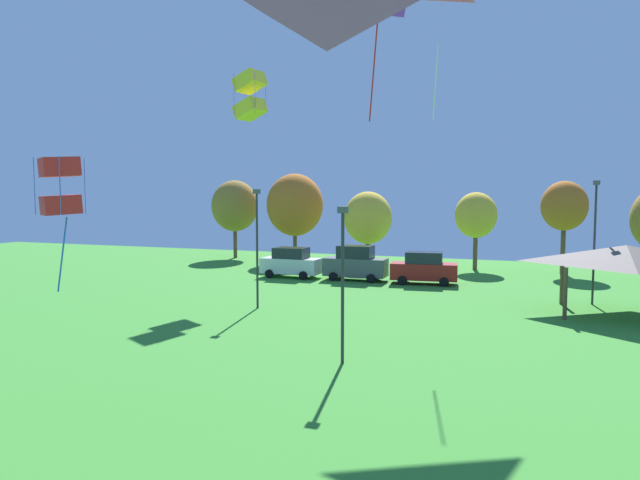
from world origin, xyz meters
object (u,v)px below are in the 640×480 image
(kite_flying_2, at_px, (446,4))
(treeline_tree_0, at_px, (235,206))
(treeline_tree_1, at_px, (295,205))
(treeline_tree_2, at_px, (368,218))
(light_post_0, at_px, (257,242))
(kite_flying_0, at_px, (60,186))
(parked_car_third_from_left, at_px, (424,268))
(park_pavilion, at_px, (626,255))
(treeline_tree_3, at_px, (476,215))
(light_post_1, at_px, (343,275))
(kite_flying_4, at_px, (435,92))
(kite_flying_9, at_px, (250,95))
(light_post_2, at_px, (595,236))
(parked_car_second_from_left, at_px, (355,263))
(treeline_tree_4, at_px, (564,206))
(parked_car_leftmost, at_px, (291,263))

(kite_flying_2, distance_m, treeline_tree_0, 34.43)
(treeline_tree_1, xyz_separation_m, treeline_tree_2, (7.19, -0.81, -1.06))
(light_post_0, xyz_separation_m, treeline_tree_1, (-6.76, 20.67, 1.63))
(kite_flying_0, bearing_deg, parked_car_third_from_left, 74.46)
(kite_flying_0, height_order, treeline_tree_0, treeline_tree_0)
(park_pavilion, distance_m, treeline_tree_3, 18.34)
(kite_flying_0, distance_m, light_post_1, 9.84)
(kite_flying_2, xyz_separation_m, kite_flying_4, (2.92, -19.56, -7.25))
(kite_flying_9, height_order, light_post_1, kite_flying_9)
(light_post_2, height_order, treeline_tree_2, light_post_2)
(kite_flying_0, height_order, treeline_tree_1, treeline_tree_1)
(parked_car_second_from_left, bearing_deg, treeline_tree_4, 32.12)
(treeline_tree_2, bearing_deg, kite_flying_9, -107.58)
(parked_car_leftmost, bearing_deg, treeline_tree_3, 37.85)
(kite_flying_0, xyz_separation_m, park_pavilion, (18.45, 18.29, -3.30))
(parked_car_leftmost, height_order, light_post_1, light_post_1)
(treeline_tree_1, relative_size, treeline_tree_2, 1.26)
(kite_flying_2, distance_m, treeline_tree_2, 25.45)
(treeline_tree_4, bearing_deg, kite_flying_4, -94.09)
(light_post_2, distance_m, treeline_tree_1, 27.17)
(treeline_tree_4, bearing_deg, parked_car_leftmost, -153.56)
(parked_car_leftmost, bearing_deg, treeline_tree_0, 135.78)
(light_post_1, bearing_deg, light_post_0, 133.33)
(parked_car_second_from_left, relative_size, light_post_0, 0.70)
(park_pavilion, height_order, light_post_1, light_post_1)
(light_post_0, bearing_deg, parked_car_second_from_left, 80.88)
(kite_flying_9, relative_size, light_post_1, 0.56)
(kite_flying_2, bearing_deg, parked_car_leftmost, 135.84)
(light_post_0, bearing_deg, treeline_tree_0, 122.04)
(parked_car_second_from_left, bearing_deg, kite_flying_2, -58.81)
(kite_flying_4, relative_size, light_post_2, 0.45)
(treeline_tree_0, bearing_deg, kite_flying_2, -44.30)
(treeline_tree_4, bearing_deg, treeline_tree_1, -179.51)
(kite_flying_2, height_order, park_pavilion, kite_flying_2)
(kite_flying_0, height_order, light_post_1, kite_flying_0)
(treeline_tree_4, bearing_deg, parked_car_third_from_left, -135.13)
(treeline_tree_3, bearing_deg, kite_flying_9, -132.32)
(light_post_0, bearing_deg, treeline_tree_4, 52.58)
(light_post_0, bearing_deg, parked_car_third_from_left, 59.89)
(kite_flying_0, relative_size, light_post_1, 0.76)
(kite_flying_9, bearing_deg, treeline_tree_0, 122.81)
(kite_flying_0, relative_size, light_post_2, 0.62)
(light_post_0, relative_size, treeline_tree_0, 0.85)
(light_post_2, bearing_deg, kite_flying_0, -129.39)
(park_pavilion, bearing_deg, treeline_tree_2, 140.29)
(kite_flying_2, distance_m, light_post_0, 14.85)
(light_post_1, bearing_deg, treeline_tree_1, 116.53)
(treeline_tree_1, xyz_separation_m, treeline_tree_4, (22.73, 0.19, 0.03))
(parked_car_third_from_left, height_order, treeline_tree_1, treeline_tree_1)
(park_pavilion, relative_size, treeline_tree_2, 1.15)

